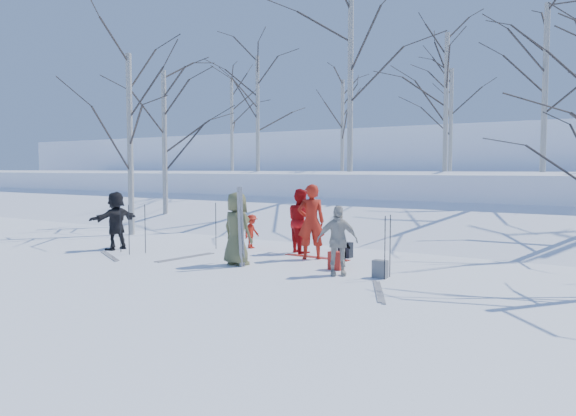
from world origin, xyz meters
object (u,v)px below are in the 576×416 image
Objects in this scene: skier_red_north at (311,222)px; backpack_dark at (345,250)px; skier_redor_behind at (301,221)px; dog at (345,255)px; backpack_red at (336,261)px; skier_olive_center at (237,229)px; skier_cream_east at (337,240)px; skier_red_seated at (252,231)px; backpack_grey at (380,269)px; skier_grey_west at (116,221)px.

skier_red_north reaches higher than backpack_dark.
skier_redor_behind reaches higher than backpack_dark.
skier_red_north is 1.43m from dog.
dog reaches higher than backpack_dark.
skier_red_north is 1.13m from skier_redor_behind.
backpack_red is at bearing 66.10° from dog.
skier_olive_center is at bearing -123.53° from backpack_dark.
dog is at bearing 124.31° from skier_red_north.
skier_cream_east is 0.86m from backpack_red.
skier_red_seated is 2.47× the size of backpack_dark.
skier_red_north reaches higher than backpack_red.
skier_cream_east is (2.42, -2.33, -0.12)m from skier_redor_behind.
skier_cream_east is (4.08, -2.26, 0.27)m from skier_red_seated.
skier_olive_center reaches higher than backpack_grey.
skier_cream_east is 1.10m from backpack_grey.
skier_red_seated is 3.82m from dog.
backpack_grey is at bearing 114.28° from skier_red_north.
skier_olive_center is 2.67m from dog.
backpack_dark is at bearing 113.98° from skier_grey_west.
skier_redor_behind is at bearing 100.47° from skier_cream_east.
skier_redor_behind is 1.80× the size of skier_red_seated.
skier_grey_west is 8.09m from backpack_grey.
backpack_dark is at bearing -168.22° from skier_red_north.
skier_red_seated reaches higher than backpack_grey.
backpack_grey is (3.54, 0.43, -0.69)m from skier_olive_center.
skier_grey_west is at bearing 145.16° from skier_cream_east.
backpack_red is at bearing -152.46° from skier_olive_center.
backpack_dark is (-0.58, 1.10, -0.06)m from dog.
skier_grey_west is (-4.73, -2.43, -0.05)m from skier_redor_behind.
skier_olive_center is at bearing 148.66° from skier_cream_east.
skier_redor_behind is 4.66× the size of backpack_grey.
skier_cream_east is 3.62× the size of backpack_red.
skier_red_seated is 3.09m from backpack_dark.
skier_redor_behind is 5.32m from skier_grey_west.
dog is (2.21, 1.37, -0.61)m from skier_olive_center.
dog is (6.72, 1.27, -0.57)m from skier_grey_west.
skier_redor_behind reaches higher than skier_olive_center.
backpack_grey is 0.95× the size of backpack_dark.
dog is (-0.42, 1.17, -0.50)m from skier_cream_east.
dog is at bearing 97.56° from backpack_red.
skier_cream_east is (2.63, 0.20, -0.12)m from skier_olive_center.
skier_redor_behind is at bearing 120.08° from skier_grey_west.
backpack_dark is (3.07, 0.01, -0.29)m from skier_red_seated.
dog is at bearing 74.31° from skier_cream_east.
dog is 1.63m from backpack_grey.
backpack_grey is at bearing -15.00° from backpack_red.
skier_grey_west is at bearing -177.66° from backpack_grey.
skier_cream_east is 0.91× the size of skier_grey_west.
skier_red_seated is (-1.44, 2.46, -0.38)m from skier_olive_center.
backpack_red is (2.29, 0.76, -0.67)m from skier_olive_center.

